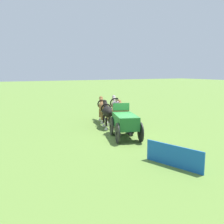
% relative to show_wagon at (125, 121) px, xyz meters
% --- Properties ---
extents(ground_plane, '(220.00, 220.00, 0.00)m').
position_rel_show_wagon_xyz_m(ground_plane, '(-0.15, 0.04, -1.18)').
color(ground_plane, olive).
extents(show_wagon, '(5.80, 2.72, 2.71)m').
position_rel_show_wagon_xyz_m(show_wagon, '(0.00, 0.00, 0.00)').
color(show_wagon, '#236B2D').
rests_on(show_wagon, ground).
extents(draft_horse_rear_near, '(3.01, 1.50, 2.19)m').
position_rel_show_wagon_xyz_m(draft_horse_rear_near, '(3.63, -0.53, 0.14)').
color(draft_horse_rear_near, black).
rests_on(draft_horse_rear_near, ground).
extents(draft_horse_rear_off, '(2.96, 1.45, 2.18)m').
position_rel_show_wagon_xyz_m(draft_horse_rear_off, '(3.22, -1.76, 0.13)').
color(draft_horse_rear_off, brown).
rests_on(draft_horse_rear_off, ground).
extents(draft_horse_lead_near, '(2.98, 1.46, 2.27)m').
position_rel_show_wagon_xyz_m(draft_horse_lead_near, '(6.10, -1.35, 0.21)').
color(draft_horse_lead_near, brown).
rests_on(draft_horse_lead_near, ground).
extents(draft_horse_lead_off, '(3.13, 1.63, 2.35)m').
position_rel_show_wagon_xyz_m(draft_horse_lead_off, '(5.67, -2.58, 0.28)').
color(draft_horse_lead_off, '#9E998E').
rests_on(draft_horse_lead_off, ground).
extents(sponsor_banner, '(3.08, 0.98, 1.10)m').
position_rel_show_wagon_xyz_m(sponsor_banner, '(-5.99, 0.81, -0.63)').
color(sponsor_banner, '#1959B2').
rests_on(sponsor_banner, ground).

